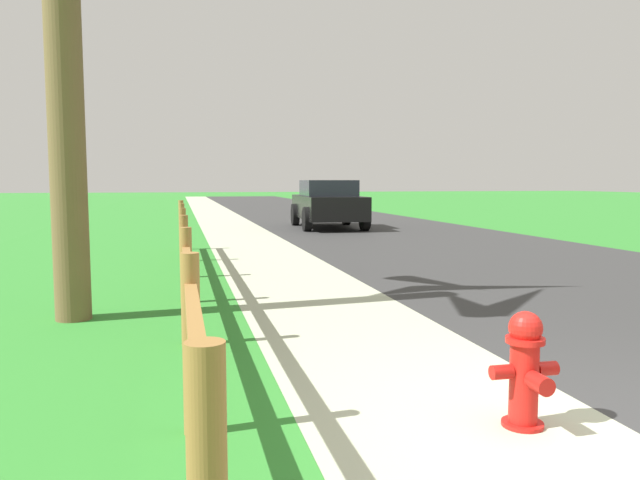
{
  "coord_description": "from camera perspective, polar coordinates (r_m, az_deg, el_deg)",
  "views": [
    {
      "loc": [
        -2.7,
        -2.77,
        1.53
      ],
      "look_at": [
        -0.91,
        4.95,
        0.77
      ],
      "focal_mm": 34.29,
      "sensor_mm": 36.0,
      "label": 1
    }
  ],
  "objects": [
    {
      "name": "road_asphalt",
      "position": [
        30.45,
        -1.32,
        2.62
      ],
      "size": [
        7.0,
        66.0,
        0.01
      ],
      "primitive_type": "cube",
      "color": "#323232",
      "rests_on": "ground"
    },
    {
      "name": "rail_fence",
      "position": [
        7.82,
        -12.56,
        -1.16
      ],
      "size": [
        0.11,
        12.46,
        1.11
      ],
      "color": "olive",
      "rests_on": "ground"
    },
    {
      "name": "fire_hydrant",
      "position": [
        4.07,
        18.6,
        -11.23
      ],
      "size": [
        0.44,
        0.38,
        0.73
      ],
      "color": "red",
      "rests_on": "ground"
    },
    {
      "name": "ground_plane",
      "position": [
        27.94,
        -7.52,
        2.31
      ],
      "size": [
        120.0,
        120.0,
        0.0
      ],
      "primitive_type": "plane",
      "color": "#2E7E2B"
    },
    {
      "name": "curb_concrete",
      "position": [
        29.81,
        -13.65,
        2.4
      ],
      "size": [
        6.0,
        66.0,
        0.01
      ],
      "primitive_type": "cube",
      "color": "#AAB194",
      "rests_on": "ground"
    },
    {
      "name": "grass_verge",
      "position": [
        29.86,
        -16.53,
        2.34
      ],
      "size": [
        5.0,
        66.0,
        0.0
      ],
      "primitive_type": "cube",
      "color": "#2E7E2B",
      "rests_on": "ground"
    },
    {
      "name": "parked_suv_black",
      "position": [
        20.12,
        0.76,
        3.43
      ],
      "size": [
        2.21,
        4.34,
        1.57
      ],
      "color": "black",
      "rests_on": "ground"
    }
  ]
}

